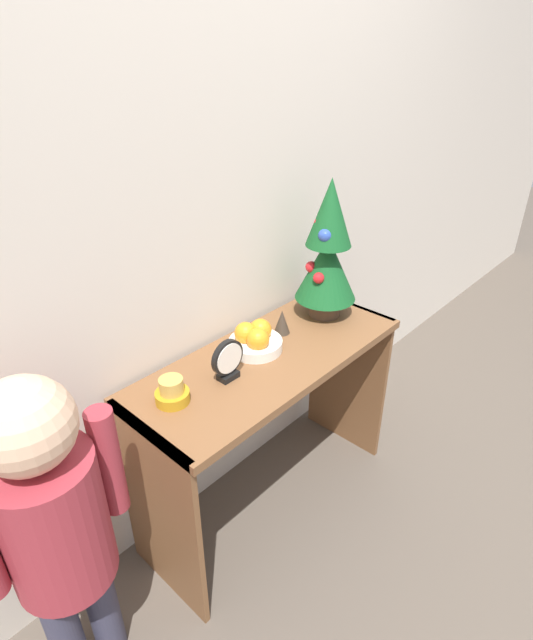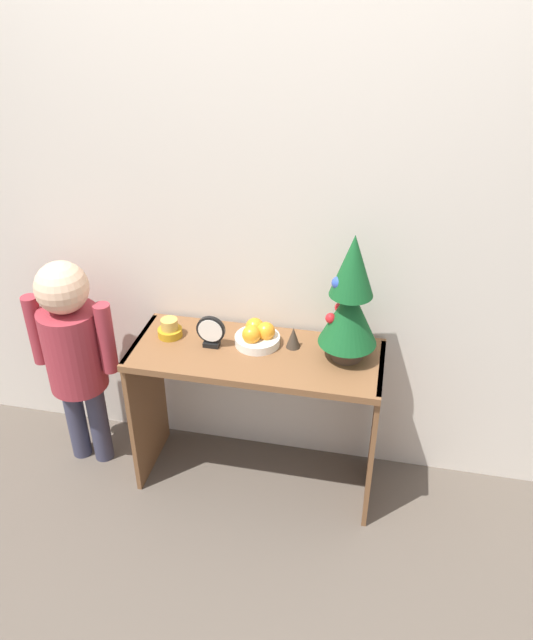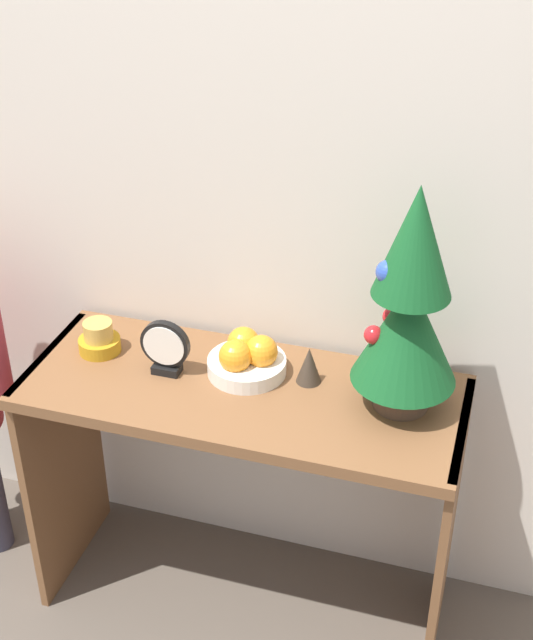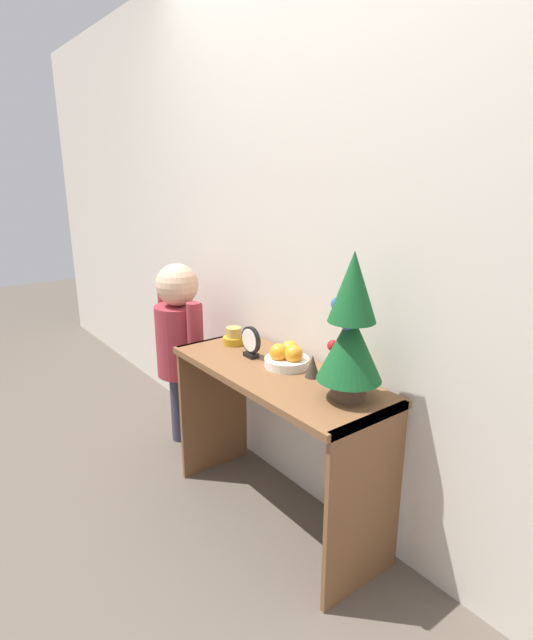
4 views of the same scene
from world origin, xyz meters
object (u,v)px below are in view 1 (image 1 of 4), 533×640
object	(u,v)px
fruit_bowl	(255,339)
figurine	(282,322)
mini_tree	(328,252)
desk_clock	(228,360)
singing_bowl	(172,392)
child_figure	(52,516)

from	to	relation	value
fruit_bowl	figurine	xyz separation A→B (m)	(0.15, 0.01, 0.00)
mini_tree	desk_clock	bearing A→B (deg)	-176.28
singing_bowl	desk_clock	size ratio (longest dim) A/B	0.74
figurine	desk_clock	bearing A→B (deg)	-169.13
mini_tree	fruit_bowl	world-z (taller)	mini_tree
child_figure	fruit_bowl	bearing A→B (deg)	6.04
fruit_bowl	figurine	size ratio (longest dim) A/B	2.04
desk_clock	figurine	world-z (taller)	desk_clock
mini_tree	desk_clock	distance (m)	0.59
singing_bowl	child_figure	size ratio (longest dim) A/B	0.10
mini_tree	child_figure	size ratio (longest dim) A/B	0.52
singing_bowl	desk_clock	xyz separation A→B (m)	(0.19, -0.04, 0.04)
fruit_bowl	figurine	bearing A→B (deg)	2.74
figurine	child_figure	bearing A→B (deg)	-174.47
mini_tree	figurine	xyz separation A→B (m)	(-0.22, 0.03, -0.22)
singing_bowl	figurine	distance (m)	0.53
mini_tree	figurine	bearing A→B (deg)	172.78
fruit_bowl	child_figure	size ratio (longest dim) A/B	0.18
desk_clock	child_figure	xyz separation A→B (m)	(-0.62, -0.03, -0.13)
fruit_bowl	child_figure	distance (m)	0.82
singing_bowl	desk_clock	distance (m)	0.20
desk_clock	child_figure	distance (m)	0.64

